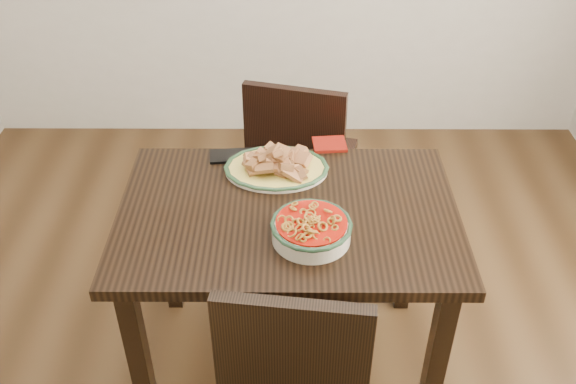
{
  "coord_description": "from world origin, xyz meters",
  "views": [
    {
      "loc": [
        0.03,
        -1.67,
        2.05
      ],
      "look_at": [
        0.02,
        0.0,
        0.81
      ],
      "focal_mm": 40.0,
      "sensor_mm": 36.0,
      "label": 1
    }
  ],
  "objects_px": {
    "noodle_bowl": "(311,228)",
    "smartphone": "(232,156)",
    "dining_table": "(288,235)",
    "fish_plate": "(276,161)",
    "chair_far": "(300,157)"
  },
  "relations": [
    {
      "from": "dining_table",
      "to": "fish_plate",
      "type": "height_order",
      "value": "fish_plate"
    },
    {
      "from": "chair_far",
      "to": "fish_plate",
      "type": "height_order",
      "value": "chair_far"
    },
    {
      "from": "noodle_bowl",
      "to": "dining_table",
      "type": "bearing_deg",
      "value": 117.21
    },
    {
      "from": "noodle_bowl",
      "to": "chair_far",
      "type": "bearing_deg",
      "value": 91.55
    },
    {
      "from": "chair_far",
      "to": "smartphone",
      "type": "distance_m",
      "value": 0.52
    },
    {
      "from": "dining_table",
      "to": "smartphone",
      "type": "relative_size",
      "value": 6.82
    },
    {
      "from": "chair_far",
      "to": "smartphone",
      "type": "relative_size",
      "value": 5.42
    },
    {
      "from": "fish_plate",
      "to": "noodle_bowl",
      "type": "xyz_separation_m",
      "value": [
        0.11,
        -0.37,
        -0.0
      ]
    },
    {
      "from": "noodle_bowl",
      "to": "smartphone",
      "type": "height_order",
      "value": "noodle_bowl"
    },
    {
      "from": "chair_far",
      "to": "fish_plate",
      "type": "bearing_deg",
      "value": 93.4
    },
    {
      "from": "dining_table",
      "to": "chair_far",
      "type": "relative_size",
      "value": 1.26
    },
    {
      "from": "dining_table",
      "to": "smartphone",
      "type": "distance_m",
      "value": 0.39
    },
    {
      "from": "chair_far",
      "to": "fish_plate",
      "type": "relative_size",
      "value": 2.44
    },
    {
      "from": "smartphone",
      "to": "dining_table",
      "type": "bearing_deg",
      "value": -62.23
    },
    {
      "from": "fish_plate",
      "to": "chair_far",
      "type": "bearing_deg",
      "value": 78.91
    }
  ]
}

